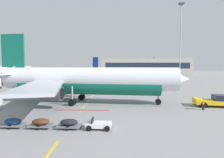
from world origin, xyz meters
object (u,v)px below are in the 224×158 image
Objects in this scene: airliner_mid_left at (0,73)px; ground_crew_worker at (203,103)px; catering_truck at (150,84)px; pushback_tug at (216,101)px; airliner_far_center at (113,72)px; airliner_foreground at (85,80)px; apron_light_mast_far at (181,35)px; baggage_train at (55,123)px.

airliner_mid_left reaches higher than ground_crew_worker.
airliner_mid_left is 5.09× the size of catering_truck.
airliner_far_center is at bearing 106.57° from pushback_tug.
airliner_mid_left is at bearing 147.37° from pushback_tug.
catering_truck is 23.43m from ground_crew_worker.
airliner_foreground reaches higher than airliner_far_center.
airliner_foreground is at bearing 164.06° from ground_crew_worker.
airliner_foreground reaches higher than ground_crew_worker.
apron_light_mast_far is at bearing 78.76° from pushback_tug.
baggage_train is at bearing -153.85° from pushback_tug.
baggage_train is 0.40× the size of apron_light_mast_far.
pushback_tug is 0.54× the size of baggage_train.
airliner_mid_left is 66.47m from apron_light_mast_far.
catering_truck is (49.92, -15.59, -2.36)m from airliner_mid_left.
airliner_far_center is (4.12, 54.98, -0.47)m from airliner_foreground.
airliner_far_center reaches higher than ground_crew_worker.
airliner_foreground is at bearing -94.28° from airliner_far_center.
ground_crew_worker is (19.16, 8.37, 0.49)m from baggage_train.
airliner_foreground is 50.75m from apron_light_mast_far.
baggage_train is at bearing -156.39° from ground_crew_worker.
ground_crew_worker is 0.06× the size of apron_light_mast_far.
apron_light_mast_far is (64.78, 5.30, 13.90)m from airliner_mid_left.
airliner_foreground reaches higher than pushback_tug.
apron_light_mast_far reaches higher than catering_truck.
apron_light_mast_far reaches higher than baggage_train.
airliner_foreground is at bearing -127.21° from apron_light_mast_far.
ground_crew_worker is at bearing -140.54° from pushback_tug.
ground_crew_worker is at bearing 23.61° from baggage_train.
apron_light_mast_far is (14.86, 20.89, 16.26)m from catering_truck.
pushback_tug is at bearing -73.43° from airliner_far_center.
ground_crew_worker is (18.15, -5.19, -2.93)m from airliner_foreground.
airliner_far_center is at bearing 85.72° from airliner_foreground.
apron_light_mast_far reaches higher than airliner_mid_left.
pushback_tug is 0.92× the size of catering_truck.
airliner_far_center reaches higher than baggage_train.
baggage_train is 63.09m from apron_light_mast_far.
airliner_far_center reaches higher than pushback_tug.
apron_light_mast_far is (11.35, 44.05, 16.89)m from ground_crew_worker.
catering_truck is 35.22m from baggage_train.
airliner_foreground is 23.30m from catering_truck.
airliner_foreground is 5.49× the size of pushback_tug.
catering_truck is at bearing -125.43° from apron_light_mast_far.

